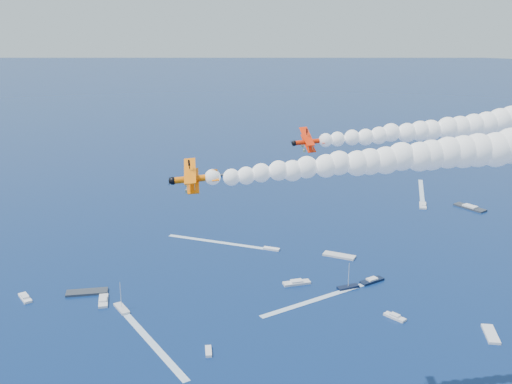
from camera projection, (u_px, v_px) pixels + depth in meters
The scene contains 6 objects.
biplane_lead at pixel (309, 142), 112.10m from camera, with size 6.48×7.26×4.38m, color red, non-canonical shape.
biplane_trail at pixel (195, 179), 97.23m from camera, with size 8.05×9.02×5.44m, color #FF6F05, non-canonical shape.
smoke_trail_lead at pixel (466, 126), 115.08m from camera, with size 49.90×39.33×10.99m, color white, non-canonical shape.
smoke_trail_trail at pixel (379, 160), 99.30m from camera, with size 50.92×37.93×10.99m, color white, non-canonical shape.
spectator_boats at pixel (403, 261), 206.19m from camera, with size 236.93×160.98×0.70m.
boat_wakes at pixel (295, 256), 211.23m from camera, with size 79.67×197.61×0.04m.
Camera 1 is at (48.51, -73.55, 84.05)m, focal length 42.45 mm.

